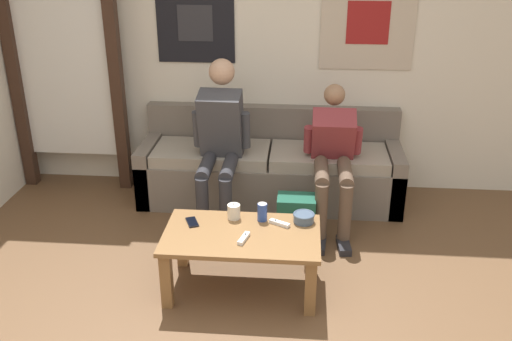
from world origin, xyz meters
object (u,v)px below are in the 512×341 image
at_px(coffee_table, 242,243).
at_px(game_controller_near_right, 244,238).
at_px(pillar_candle, 234,212).
at_px(couch, 270,169).
at_px(cell_phone, 192,222).
at_px(person_seated_teen, 333,154).
at_px(backpack, 296,220).
at_px(drink_can_blue, 262,212).
at_px(game_controller_near_left, 280,223).
at_px(person_seated_adult, 220,137).
at_px(ceramic_bowl, 304,217).

distance_m(coffee_table, game_controller_near_right, 0.12).
bearing_deg(pillar_candle, couch, 81.57).
xyz_separation_m(couch, cell_phone, (-0.44, -1.26, 0.15)).
bearing_deg(person_seated_teen, backpack, -126.41).
height_order(drink_can_blue, game_controller_near_left, drink_can_blue).
bearing_deg(couch, backpack, -71.72).
bearing_deg(backpack, drink_can_blue, -116.11).
relative_size(drink_can_blue, cell_phone, 0.82).
height_order(pillar_candle, cell_phone, pillar_candle).
bearing_deg(couch, game_controller_near_right, -93.05).
distance_m(person_seated_teen, cell_phone, 1.33).
height_order(coffee_table, game_controller_near_left, game_controller_near_left).
xyz_separation_m(pillar_candle, game_controller_near_right, (0.10, -0.28, -0.04)).
xyz_separation_m(person_seated_adult, ceramic_bowl, (0.68, -0.85, -0.24)).
distance_m(couch, cell_phone, 1.35).
distance_m(backpack, pillar_candle, 0.67).
bearing_deg(ceramic_bowl, person_seated_teen, 75.14).
distance_m(couch, coffee_table, 1.38).
xyz_separation_m(drink_can_blue, game_controller_near_left, (0.12, -0.06, -0.05)).
bearing_deg(pillar_candle, drink_can_blue, -3.46).
bearing_deg(person_seated_adult, couch, 41.25).
bearing_deg(ceramic_bowl, game_controller_near_right, -144.33).
bearing_deg(couch, person_seated_teen, -34.98).
bearing_deg(pillar_candle, person_seated_adult, 104.11).
height_order(drink_can_blue, game_controller_near_right, drink_can_blue).
distance_m(drink_can_blue, game_controller_near_left, 0.14).
relative_size(couch, game_controller_near_left, 15.59).
bearing_deg(couch, drink_can_blue, -89.10).
distance_m(coffee_table, backpack, 0.74).
bearing_deg(cell_phone, game_controller_near_right, -27.77).
height_order(person_seated_teen, game_controller_near_left, person_seated_teen).
relative_size(pillar_candle, game_controller_near_right, 0.76).
relative_size(person_seated_adult, game_controller_near_right, 8.57).
distance_m(couch, backpack, 0.78).
bearing_deg(coffee_table, drink_can_blue, 57.22).
height_order(game_controller_near_left, game_controller_near_right, same).
xyz_separation_m(coffee_table, game_controller_near_left, (0.24, 0.13, 0.09)).
distance_m(person_seated_teen, pillar_candle, 1.07).
height_order(couch, drink_can_blue, couch).
bearing_deg(game_controller_near_right, drink_can_blue, 70.30).
xyz_separation_m(ceramic_bowl, drink_can_blue, (-0.28, 0.00, 0.03)).
xyz_separation_m(ceramic_bowl, game_controller_near_left, (-0.16, -0.05, -0.02)).
distance_m(couch, pillar_candle, 1.20).
distance_m(pillar_candle, drink_can_blue, 0.19).
relative_size(person_seated_adult, ceramic_bowl, 8.71).
bearing_deg(coffee_table, cell_phone, 162.34).
height_order(couch, backpack, couch).
xyz_separation_m(couch, drink_can_blue, (0.02, -1.19, 0.20)).
bearing_deg(cell_phone, ceramic_bowl, 5.81).
height_order(person_seated_teen, backpack, person_seated_teen).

